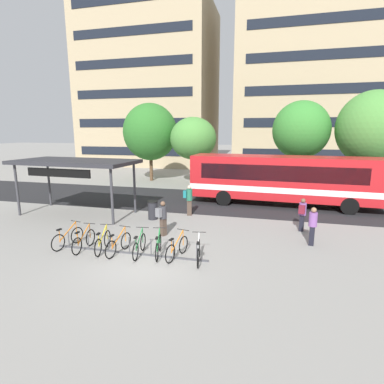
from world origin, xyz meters
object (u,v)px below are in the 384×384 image
parked_bicycle_green_5 (158,246)px  street_tree_1 (301,130)px  parked_bicycle_orange_1 (84,241)px  commuter_grey_pack_2 (162,216)px  parked_bicycle_green_4 (139,246)px  street_tree_2 (150,132)px  parked_bicycle_orange_0 (68,238)px  commuter_teal_pack_1 (189,198)px  parked_bicycle_orange_6 (177,248)px  commuter_maroon_pack_0 (313,223)px  city_bus (285,179)px  parked_bicycle_orange_3 (119,244)px  street_tree_3 (373,128)px  parked_bicycle_white_7 (198,252)px  transit_shelter (74,163)px  trash_bin (153,210)px  street_tree_0 (193,139)px  commuter_maroon_pack_3 (302,213)px  parked_bicycle_yellow_2 (103,242)px

parked_bicycle_green_5 → street_tree_1: size_ratio=0.23×
parked_bicycle_orange_1 → commuter_grey_pack_2: commuter_grey_pack_2 is taller
parked_bicycle_green_4 → street_tree_2: bearing=12.8°
parked_bicycle_orange_0 → commuter_teal_pack_1: (3.66, 5.95, 0.63)m
parked_bicycle_orange_6 → commuter_maroon_pack_0: 5.87m
city_bus → parked_bicycle_orange_3: (-6.69, -9.93, -1.39)m
parked_bicycle_orange_6 → street_tree_1: bearing=-7.2°
parked_bicycle_orange_1 → street_tree_3: (14.38, 14.89, 4.61)m
parked_bicycle_orange_1 → parked_bicycle_orange_3: (1.55, 0.01, 0.00)m
street_tree_2 → street_tree_3: size_ratio=0.96×
commuter_teal_pack_1 → parked_bicycle_orange_6: bearing=-91.0°
parked_bicycle_orange_6 → parked_bicycle_white_7: 0.87m
parked_bicycle_orange_0 → street_tree_3: 21.70m
city_bus → commuter_maroon_pack_0: city_bus is taller
transit_shelter → commuter_maroon_pack_0: 12.94m
city_bus → parked_bicycle_green_4: 11.55m
transit_shelter → trash_bin: bearing=3.7°
parked_bicycle_orange_1 → street_tree_3: bearing=-46.6°
street_tree_0 → street_tree_2: 4.77m
transit_shelter → commuter_grey_pack_2: transit_shelter is taller
street_tree_3 → parked_bicycle_orange_3: bearing=-130.8°
transit_shelter → parked_bicycle_green_4: bearing=-35.6°
parked_bicycle_orange_3 → parked_bicycle_orange_6: 2.37m
commuter_grey_pack_2 → street_tree_0: (-1.98, 13.65, 3.20)m
parked_bicycle_orange_1 → city_bus: bearing=-42.3°
parked_bicycle_white_7 → commuter_maroon_pack_3: bearing=-51.8°
city_bus → parked_bicycle_white_7: 10.55m
parked_bicycle_green_4 → parked_bicycle_yellow_2: bearing=82.3°
city_bus → parked_bicycle_orange_1: (-8.24, -9.94, -1.39)m
transit_shelter → street_tree_3: street_tree_3 is taller
street_tree_2 → street_tree_3: 18.56m
parked_bicycle_green_4 → commuter_maroon_pack_0: 7.27m
commuter_maroon_pack_3 → street_tree_2: street_tree_2 is taller
parked_bicycle_white_7 → city_bus: bearing=-30.0°
parked_bicycle_green_4 → street_tree_1: 18.10m
parked_bicycle_orange_0 → street_tree_2: bearing=20.2°
parked_bicycle_green_5 → street_tree_3: bearing=-51.2°
parked_bicycle_white_7 → street_tree_0: street_tree_0 is taller
transit_shelter → street_tree_1: 17.44m
street_tree_1 → street_tree_3: (4.84, -1.19, 0.12)m
parked_bicycle_green_5 → commuter_maroon_pack_3: 7.27m
street_tree_1 → parked_bicycle_orange_6: bearing=-109.5°
commuter_maroon_pack_0 → commuter_maroon_pack_3: size_ratio=1.02×
parked_bicycle_yellow_2 → parked_bicycle_orange_0: bearing=77.9°
parked_bicycle_yellow_2 → parked_bicycle_white_7: size_ratio=1.00×
parked_bicycle_yellow_2 → parked_bicycle_green_4: size_ratio=1.00×
parked_bicycle_orange_1 → street_tree_3: 21.21m
commuter_maroon_pack_3 → parked_bicycle_orange_3: bearing=136.6°
parked_bicycle_green_4 → parked_bicycle_green_5: size_ratio=1.02×
parked_bicycle_orange_6 → commuter_maroon_pack_0: (5.17, 2.74, 0.57)m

